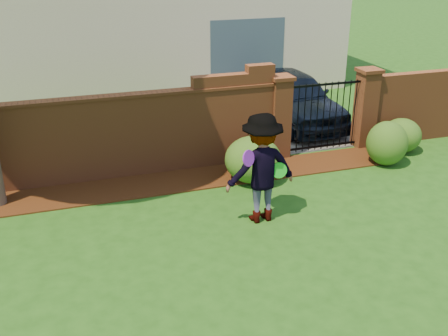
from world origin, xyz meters
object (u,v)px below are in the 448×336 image
object	(u,v)px
frisbee_purple	(249,158)
frisbee_green	(279,170)
car	(297,99)
man	(262,169)

from	to	relation	value
frisbee_purple	frisbee_green	world-z (taller)	frisbee_purple
car	frisbee_green	size ratio (longest dim) A/B	14.83
car	frisbee_green	world-z (taller)	car
car	frisbee_green	xyz separation A→B (m)	(-2.61, -4.78, 0.28)
frisbee_purple	man	bearing A→B (deg)	35.11
man	frisbee_purple	distance (m)	0.54
man	frisbee_green	world-z (taller)	man
car	man	world-z (taller)	man
car	frisbee_purple	bearing A→B (deg)	-125.75
frisbee_purple	frisbee_green	size ratio (longest dim) A/B	1.00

